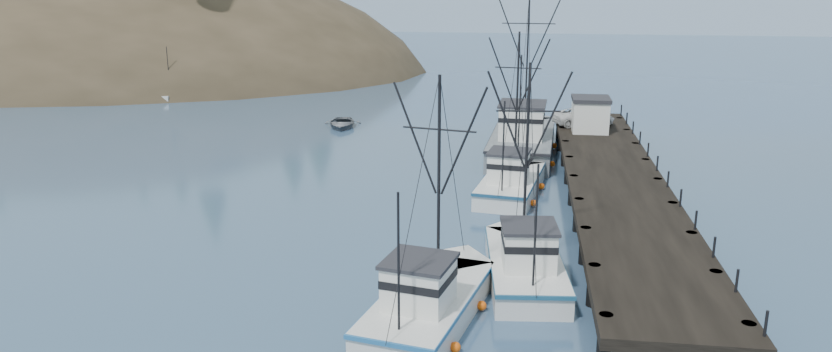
{
  "coord_description": "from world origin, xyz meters",
  "views": [
    {
      "loc": [
        7.84,
        -30.62,
        14.73
      ],
      "look_at": [
        1.67,
        12.65,
        2.5
      ],
      "focal_mm": 32.0,
      "sensor_mm": 36.0,
      "label": 1
    }
  ],
  "objects": [
    {
      "name": "ground",
      "position": [
        0.0,
        0.0,
        0.0
      ],
      "size": [
        400.0,
        400.0,
        0.0
      ],
      "primitive_type": "plane",
      "color": "#304C6C",
      "rests_on": "ground"
    },
    {
      "name": "pier",
      "position": [
        14.0,
        16.0,
        1.69
      ],
      "size": [
        6.0,
        44.0,
        2.0
      ],
      "color": "black",
      "rests_on": "ground"
    },
    {
      "name": "headland",
      "position": [
        -74.95,
        78.61,
        -4.55
      ],
      "size": [
        134.8,
        78.0,
        51.0
      ],
      "color": "#382D1E",
      "rests_on": "ground"
    },
    {
      "name": "distant_ridge",
      "position": [
        10.0,
        170.0,
        0.0
      ],
      "size": [
        360.0,
        40.0,
        26.0
      ],
      "primitive_type": "cube",
      "color": "#9EB2C6",
      "rests_on": "ground"
    },
    {
      "name": "distant_ridge_far",
      "position": [
        -40.0,
        185.0,
        0.0
      ],
      "size": [
        180.0,
        25.0,
        18.0
      ],
      "primitive_type": "cube",
      "color": "silver",
      "rests_on": "ground"
    },
    {
      "name": "moored_sailboats",
      "position": [
        -37.96,
        57.67,
        0.33
      ],
      "size": [
        12.47,
        16.89,
        6.35
      ],
      "color": "silver",
      "rests_on": "ground"
    },
    {
      "name": "trawler_near",
      "position": [
        8.33,
        3.71,
        0.82
      ],
      "size": [
        4.33,
        10.67,
        10.85
      ],
      "color": "silver",
      "rests_on": "ground"
    },
    {
      "name": "trawler_mid",
      "position": [
        4.29,
        -1.16,
        0.82
      ],
      "size": [
        5.48,
        11.0,
        10.88
      ],
      "color": "silver",
      "rests_on": "ground"
    },
    {
      "name": "trawler_far",
      "position": [
        7.45,
        18.19,
        0.82
      ],
      "size": [
        4.82,
        10.89,
        11.13
      ],
      "color": "silver",
      "rests_on": "ground"
    },
    {
      "name": "work_vessel",
      "position": [
        8.15,
        29.75,
        1.23
      ],
      "size": [
        5.75,
        16.55,
        13.69
      ],
      "color": "slate",
      "rests_on": "ground"
    },
    {
      "name": "pier_shed",
      "position": [
        13.47,
        29.85,
        3.42
      ],
      "size": [
        3.0,
        3.2,
        2.8
      ],
      "color": "silver",
      "rests_on": "pier"
    },
    {
      "name": "pickup_truck",
      "position": [
        13.17,
        32.3,
        2.72
      ],
      "size": [
        5.68,
        3.98,
        1.44
      ],
      "primitive_type": "imported",
      "rotation": [
        0.0,
        0.0,
        1.91
      ],
      "color": "silver",
      "rests_on": "pier"
    },
    {
      "name": "motorboat",
      "position": [
        -9.22,
        37.91,
        0.0
      ],
      "size": [
        4.43,
        5.64,
        1.06
      ],
      "primitive_type": "imported",
      "rotation": [
        0.0,
        0.0,
        0.16
      ],
      "color": "#565A60",
      "rests_on": "ground"
    }
  ]
}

